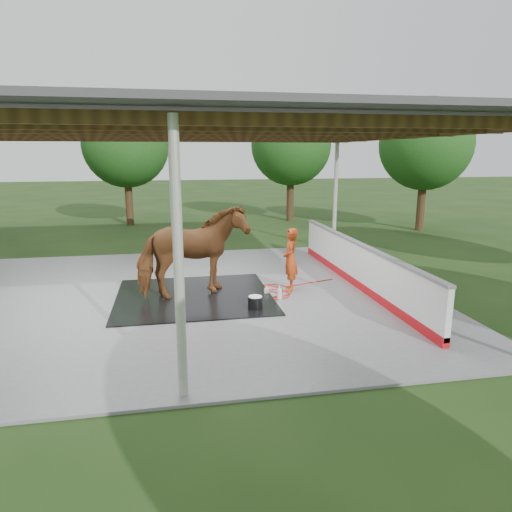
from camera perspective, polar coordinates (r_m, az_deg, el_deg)
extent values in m
plane|color=#1E3814|center=(11.24, -9.83, -5.12)|extent=(100.00, 100.00, 0.00)
cube|color=slate|center=(11.23, -9.84, -5.00)|extent=(12.00, 10.00, 0.05)
cylinder|color=beige|center=(6.18, -9.67, -0.88)|extent=(0.14, 0.14, 3.85)
cylinder|color=beige|center=(15.48, -10.45, 7.20)|extent=(0.14, 0.14, 3.85)
cylinder|color=beige|center=(16.52, 9.89, 7.56)|extent=(0.14, 0.14, 3.85)
cube|color=brown|center=(6.23, -10.38, 16.58)|extent=(12.00, 0.10, 0.18)
cube|color=brown|center=(7.72, -10.50, 15.79)|extent=(12.00, 0.10, 0.18)
cube|color=brown|center=(9.22, -10.58, 15.26)|extent=(12.00, 0.10, 0.18)
cube|color=brown|center=(10.72, -10.63, 14.87)|extent=(12.00, 0.10, 0.18)
cube|color=brown|center=(12.22, -10.68, 14.58)|extent=(12.00, 0.10, 0.18)
cube|color=brown|center=(13.72, -10.71, 14.36)|extent=(12.00, 0.10, 0.18)
cube|color=brown|center=(15.22, -10.74, 14.17)|extent=(12.00, 0.10, 0.18)
cube|color=brown|center=(12.18, 18.20, 14.19)|extent=(0.12, 10.00, 0.18)
cube|color=#38383A|center=(10.73, -10.68, 15.94)|extent=(12.60, 10.60, 0.10)
cube|color=red|center=(12.13, 12.41, -3.16)|extent=(0.14, 8.00, 0.20)
cube|color=white|center=(12.01, 12.54, -0.86)|extent=(0.12, 8.00, 1.00)
cube|color=slate|center=(11.90, 12.66, 1.57)|extent=(0.16, 8.00, 0.06)
cylinder|color=#382314|center=(22.91, -15.57, 6.48)|extent=(0.36, 0.36, 2.20)
sphere|color=#194714|center=(22.80, -15.98, 13.24)|extent=(4.00, 4.00, 4.00)
cylinder|color=#382314|center=(23.62, 4.28, 7.09)|extent=(0.36, 0.36, 2.20)
sphere|color=#194714|center=(23.51, 4.40, 13.65)|extent=(4.00, 4.00, 4.00)
cylinder|color=#382314|center=(21.87, 19.91, 5.91)|extent=(0.36, 0.36, 2.20)
sphere|color=#194714|center=(21.75, 20.46, 12.98)|extent=(4.00, 4.00, 4.00)
cube|color=black|center=(11.07, -7.74, -4.98)|extent=(3.65, 3.42, 0.03)
imported|color=brown|center=(10.79, -7.91, 0.51)|extent=(2.76, 1.86, 2.14)
imported|color=#B33B13|center=(11.35, 4.33, -0.44)|extent=(0.49, 0.64, 1.57)
cylinder|color=black|center=(10.07, -0.10, -5.90)|extent=(0.32, 0.32, 0.28)
cylinder|color=white|center=(10.03, -0.10, -5.13)|extent=(0.30, 0.30, 0.03)
imported|color=silver|center=(10.75, 2.94, -4.57)|extent=(0.14, 0.14, 0.34)
imported|color=#338CD8|center=(11.16, 1.34, -4.22)|extent=(0.13, 0.13, 0.22)
torus|color=red|center=(11.35, 0.44, -4.42)|extent=(1.16, 1.16, 0.02)
torus|color=red|center=(10.99, 0.88, -5.02)|extent=(0.90, 0.90, 0.02)
torus|color=red|center=(11.13, 2.27, -4.79)|extent=(0.78, 0.78, 0.02)
torus|color=red|center=(11.41, 1.69, -4.34)|extent=(1.13, 1.13, 0.02)
cylinder|color=red|center=(12.17, 6.75, -3.33)|extent=(1.44, 0.49, 0.02)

